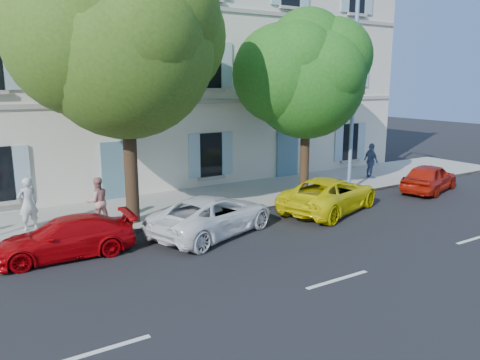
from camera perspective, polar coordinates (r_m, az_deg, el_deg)
ground at (r=15.20m, az=1.28°, el=-6.86°), size 90.00×90.00×0.00m
sidewalk at (r=18.90m, az=-6.16°, el=-2.91°), size 36.00×4.50×0.15m
kerb at (r=17.04m, az=-2.94°, el=-4.50°), size 36.00×0.16×0.16m
building at (r=23.61m, az=-12.83°, el=14.34°), size 28.00×7.00×12.00m
car_red_coupe at (r=14.23m, az=-20.54°, el=-6.58°), size 3.97×1.81×1.13m
car_white_coupe at (r=15.27m, az=-3.33°, el=-4.29°), size 5.01×3.52×1.27m
car_yellow_supercar at (r=18.23m, az=10.88°, el=-1.72°), size 5.20×3.62×1.32m
car_red_hatchback at (r=22.74m, az=22.08°, el=0.27°), size 4.04×2.56×1.28m
tree_left at (r=15.97m, az=-13.83°, el=15.14°), size 5.74×5.74×8.90m
tree_right at (r=20.05m, az=8.14°, el=11.84°), size 4.81×4.81×7.41m
street_lamp at (r=20.74m, az=14.06°, el=11.80°), size 0.30×1.81×8.51m
pedestrian_a at (r=16.60m, az=-24.43°, el=-2.66°), size 0.72×0.56×1.74m
pedestrian_b at (r=16.39m, az=-16.98°, el=-2.48°), size 0.84×0.68×1.63m
pedestrian_c at (r=24.12m, az=15.68°, el=2.26°), size 0.63×1.09×1.75m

